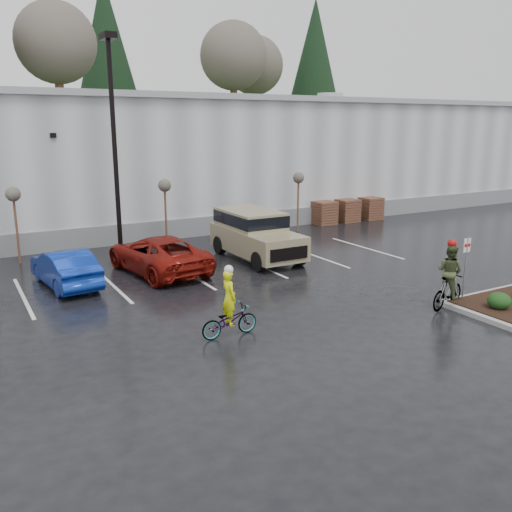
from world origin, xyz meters
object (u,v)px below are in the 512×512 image
sapling_west (13,198)px  sapling_mid (165,189)px  pallet_stack_a (324,213)px  pallet_stack_b (347,211)px  sapling_east (298,181)px  car_red (158,254)px  fire_lane_sign (466,262)px  suv_tan (257,236)px  cyclist_hivis (229,314)px  cyclist_olive (449,283)px  pallet_stack_c (370,208)px  car_blue (65,268)px  lamppost (113,124)px

sapling_west → sapling_mid: 6.50m
pallet_stack_a → pallet_stack_b: (1.70, 0.00, 0.00)m
sapling_east → car_red: size_ratio=0.61×
pallet_stack_a → pallet_stack_b: same height
pallet_stack_a → fire_lane_sign: bearing=-108.8°
suv_tan → cyclist_hivis: suv_tan is taller
cyclist_olive → sapling_east: bearing=-27.0°
pallet_stack_b → fire_lane_sign: 15.23m
pallet_stack_b → cyclist_olive: bearing=-117.3°
sapling_mid → sapling_east: 7.50m
sapling_west → cyclist_olive: (11.06, -12.83, -1.91)m
pallet_stack_c → car_blue: size_ratio=0.33×
pallet_stack_a → suv_tan: 9.18m
sapling_mid → car_blue: bearing=-141.4°
car_red → cyclist_hivis: 7.32m
sapling_mid → sapling_east: size_ratio=1.00×
pallet_stack_b → suv_tan: suv_tan is taller
lamppost → car_blue: (-2.97, -3.36, -5.01)m
lamppost → pallet_stack_a: size_ratio=6.83×
sapling_east → fire_lane_sign: (-2.20, -12.80, -1.32)m
pallet_stack_a → cyclist_hivis: 17.69m
sapling_mid → suv_tan: (2.50, -4.29, -1.70)m
pallet_stack_a → pallet_stack_c: (3.50, 0.00, 0.00)m
pallet_stack_c → car_blue: bearing=-164.2°
sapling_west → pallet_stack_b: sapling_west is taller
fire_lane_sign → cyclist_olive: size_ratio=0.98×
sapling_mid → pallet_stack_c: (13.50, 1.00, -2.05)m
sapling_east → pallet_stack_a: size_ratio=2.37×
pallet_stack_c → cyclist_olive: 16.47m
lamppost → sapling_east: (10.00, 1.00, -2.96)m
sapling_east → lamppost: bearing=-174.3°
car_blue → suv_tan: 7.98m
sapling_west → sapling_east: (14.00, 0.00, 0.00)m
lamppost → cyclist_hivis: bearing=-90.1°
fire_lane_sign → car_blue: bearing=141.9°
sapling_mid → pallet_stack_b: bearing=4.9°
pallet_stack_b → car_blue: same height
car_red → suv_tan: suv_tan is taller
lamppost → pallet_stack_c: lamppost is taller
pallet_stack_c → sapling_east: bearing=-170.5°
cyclist_hivis → sapling_mid: bearing=-13.5°
pallet_stack_b → cyclist_hivis: 18.93m
pallet_stack_c → fire_lane_sign: size_ratio=0.61×
sapling_east → pallet_stack_c: size_ratio=2.37×
car_blue → fire_lane_sign: bearing=135.3°
car_blue → pallet_stack_c: bearing=-170.9°
pallet_stack_b → pallet_stack_c: size_ratio=1.00×
sapling_east → sapling_west: bearing=180.0°
sapling_east → car_red: 10.53m
sapling_east → suv_tan: size_ratio=0.63×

